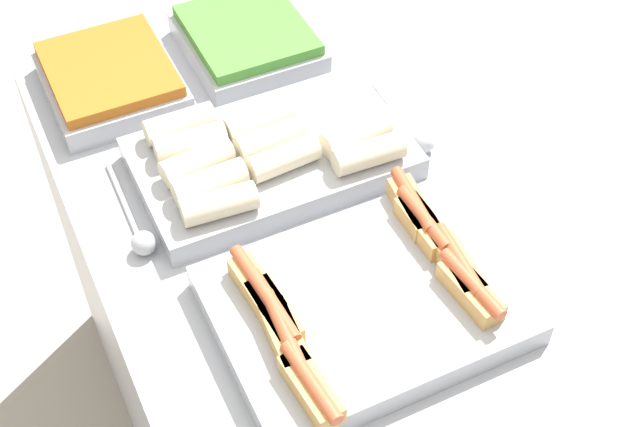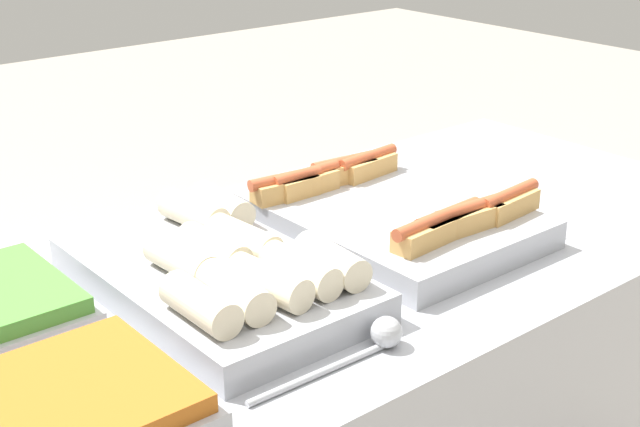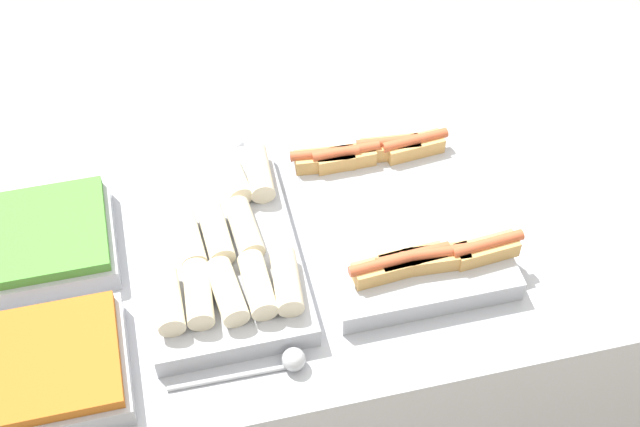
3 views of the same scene
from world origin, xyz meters
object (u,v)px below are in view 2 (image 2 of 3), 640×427
at_px(tray_wraps, 222,272).
at_px(serving_spoon_near, 373,340).
at_px(serving_spoon_far, 157,219).
at_px(tray_hotdogs, 392,215).
at_px(tray_side_front, 61,420).

height_order(tray_wraps, serving_spoon_near, tray_wraps).
bearing_deg(tray_wraps, serving_spoon_far, 79.04).
xyz_separation_m(tray_hotdogs, serving_spoon_far, (-0.32, 0.28, -0.02)).
xyz_separation_m(tray_wraps, serving_spoon_near, (0.07, -0.27, -0.02)).
bearing_deg(serving_spoon_far, tray_hotdogs, -41.98).
bearing_deg(tray_side_front, tray_hotdogs, 16.14).
distance_m(tray_hotdogs, serving_spoon_near, 0.42).
bearing_deg(tray_side_front, tray_wraps, 29.34).
xyz_separation_m(tray_wraps, serving_spoon_far, (0.06, 0.30, -0.02)).
relative_size(tray_side_front, serving_spoon_far, 1.26).
bearing_deg(tray_wraps, tray_side_front, -150.66).
relative_size(tray_side_front, serving_spoon_near, 1.15).
xyz_separation_m(tray_hotdogs, tray_wraps, (-0.37, -0.01, 0.01)).
bearing_deg(serving_spoon_far, tray_side_front, -129.57).
bearing_deg(tray_side_front, serving_spoon_near, -10.15).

